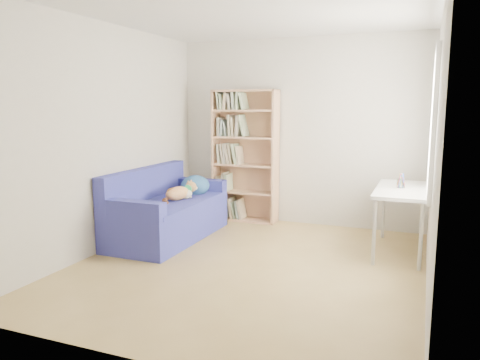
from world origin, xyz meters
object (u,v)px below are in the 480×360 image
Objects in this scene: desk at (402,195)px; pen_cup at (401,182)px; bookshelf at (245,161)px; sofa at (167,211)px.

desk is 7.24× the size of pen_cup.
sofa is at bearing -116.37° from bookshelf.
desk is at bearing -53.88° from pen_cup.
desk is at bearing -19.00° from bookshelf.
bookshelf is at bearing 63.79° from sofa.
sofa is 2.85m from pen_cup.
pen_cup is at bearing 126.12° from desk.
bookshelf reaches higher than pen_cup.
pen_cup is (-0.02, 0.02, 0.14)m from desk.
desk is at bearing 9.38° from sofa.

